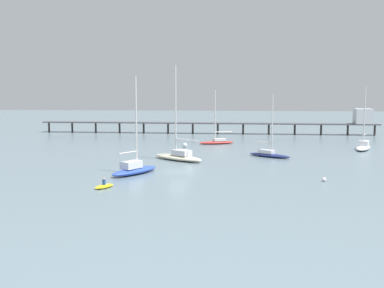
{
  "coord_description": "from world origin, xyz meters",
  "views": [
    {
      "loc": [
        7.45,
        -59.4,
        10.69
      ],
      "look_at": [
        0.0,
        19.64,
        1.5
      ],
      "focal_mm": 42.03,
      "sensor_mm": 36.0,
      "label": 1
    }
  ],
  "objects_px": {
    "mooring_buoy_mid": "(324,180)",
    "sailboat_cream": "(179,155)",
    "sailboat_red": "(217,141)",
    "dinghy_yellow": "(104,186)",
    "pier": "(263,121)",
    "sailboat_navy": "(269,153)",
    "sailboat_white": "(363,146)",
    "sailboat_blue": "(134,168)",
    "mooring_buoy_inner": "(185,145)"
  },
  "relations": [
    {
      "from": "sailboat_cream",
      "to": "sailboat_blue",
      "type": "bearing_deg",
      "value": -109.16
    },
    {
      "from": "pier",
      "to": "sailboat_cream",
      "type": "bearing_deg",
      "value": -109.24
    },
    {
      "from": "sailboat_red",
      "to": "dinghy_yellow",
      "type": "relative_size",
      "value": 3.71
    },
    {
      "from": "sailboat_white",
      "to": "dinghy_yellow",
      "type": "height_order",
      "value": "sailboat_white"
    },
    {
      "from": "sailboat_red",
      "to": "sailboat_navy",
      "type": "height_order",
      "value": "sailboat_red"
    },
    {
      "from": "sailboat_white",
      "to": "sailboat_blue",
      "type": "bearing_deg",
      "value": -142.11
    },
    {
      "from": "sailboat_blue",
      "to": "mooring_buoy_mid",
      "type": "height_order",
      "value": "sailboat_blue"
    },
    {
      "from": "sailboat_red",
      "to": "mooring_buoy_inner",
      "type": "height_order",
      "value": "sailboat_red"
    },
    {
      "from": "mooring_buoy_inner",
      "to": "pier",
      "type": "bearing_deg",
      "value": 59.93
    },
    {
      "from": "sailboat_cream",
      "to": "sailboat_white",
      "type": "height_order",
      "value": "sailboat_cream"
    },
    {
      "from": "sailboat_cream",
      "to": "mooring_buoy_mid",
      "type": "height_order",
      "value": "sailboat_cream"
    },
    {
      "from": "sailboat_white",
      "to": "mooring_buoy_inner",
      "type": "distance_m",
      "value": 33.6
    },
    {
      "from": "sailboat_navy",
      "to": "dinghy_yellow",
      "type": "bearing_deg",
      "value": -127.88
    },
    {
      "from": "sailboat_navy",
      "to": "dinghy_yellow",
      "type": "height_order",
      "value": "sailboat_navy"
    },
    {
      "from": "pier",
      "to": "sailboat_cream",
      "type": "relative_size",
      "value": 5.84
    },
    {
      "from": "dinghy_yellow",
      "to": "sailboat_red",
      "type": "bearing_deg",
      "value": 76.04
    },
    {
      "from": "sailboat_cream",
      "to": "dinghy_yellow",
      "type": "xyz_separation_m",
      "value": [
        -5.83,
        -21.07,
        -0.59
      ]
    },
    {
      "from": "sailboat_navy",
      "to": "mooring_buoy_mid",
      "type": "distance_m",
      "value": 20.8
    },
    {
      "from": "sailboat_navy",
      "to": "sailboat_red",
      "type": "bearing_deg",
      "value": 117.22
    },
    {
      "from": "sailboat_red",
      "to": "sailboat_blue",
      "type": "height_order",
      "value": "sailboat_blue"
    },
    {
      "from": "sailboat_cream",
      "to": "sailboat_navy",
      "type": "relative_size",
      "value": 1.42
    },
    {
      "from": "sailboat_cream",
      "to": "dinghy_yellow",
      "type": "relative_size",
      "value": 4.96
    },
    {
      "from": "mooring_buoy_mid",
      "to": "pier",
      "type": "bearing_deg",
      "value": 93.29
    },
    {
      "from": "pier",
      "to": "sailboat_cream",
      "type": "height_order",
      "value": "sailboat_cream"
    },
    {
      "from": "sailboat_red",
      "to": "dinghy_yellow",
      "type": "height_order",
      "value": "sailboat_red"
    },
    {
      "from": "sailboat_navy",
      "to": "sailboat_cream",
      "type": "bearing_deg",
      "value": -160.92
    },
    {
      "from": "pier",
      "to": "dinghy_yellow",
      "type": "relative_size",
      "value": 28.95
    },
    {
      "from": "sailboat_white",
      "to": "mooring_buoy_mid",
      "type": "bearing_deg",
      "value": -112.78
    },
    {
      "from": "sailboat_red",
      "to": "mooring_buoy_mid",
      "type": "distance_m",
      "value": 40.87
    },
    {
      "from": "sailboat_cream",
      "to": "mooring_buoy_mid",
      "type": "xyz_separation_m",
      "value": [
        19.49,
        -15.18,
        -0.55
      ]
    },
    {
      "from": "sailboat_red",
      "to": "mooring_buoy_inner",
      "type": "bearing_deg",
      "value": -133.26
    },
    {
      "from": "pier",
      "to": "dinghy_yellow",
      "type": "xyz_separation_m",
      "value": [
        -21.81,
        -66.87,
        -3.21
      ]
    },
    {
      "from": "sailboat_red",
      "to": "sailboat_blue",
      "type": "bearing_deg",
      "value": -104.93
    },
    {
      "from": "sailboat_red",
      "to": "mooring_buoy_inner",
      "type": "xyz_separation_m",
      "value": [
        -6.0,
        -6.38,
        -0.18
      ]
    },
    {
      "from": "sailboat_cream",
      "to": "sailboat_white",
      "type": "relative_size",
      "value": 1.27
    },
    {
      "from": "sailboat_red",
      "to": "sailboat_cream",
      "type": "bearing_deg",
      "value": -102.57
    },
    {
      "from": "sailboat_red",
      "to": "mooring_buoy_mid",
      "type": "xyz_separation_m",
      "value": [
        14.34,
        -38.27,
        -0.37
      ]
    },
    {
      "from": "sailboat_white",
      "to": "sailboat_red",
      "type": "bearing_deg",
      "value": 166.34
    },
    {
      "from": "pier",
      "to": "sailboat_navy",
      "type": "bearing_deg",
      "value": -92.14
    },
    {
      "from": "pier",
      "to": "sailboat_navy",
      "type": "relative_size",
      "value": 8.3
    },
    {
      "from": "sailboat_red",
      "to": "dinghy_yellow",
      "type": "distance_m",
      "value": 45.51
    },
    {
      "from": "sailboat_navy",
      "to": "mooring_buoy_mid",
      "type": "relative_size",
      "value": 20.51
    },
    {
      "from": "mooring_buoy_mid",
      "to": "sailboat_cream",
      "type": "bearing_deg",
      "value": 142.09
    },
    {
      "from": "sailboat_blue",
      "to": "sailboat_navy",
      "type": "bearing_deg",
      "value": 42.91
    },
    {
      "from": "sailboat_red",
      "to": "mooring_buoy_mid",
      "type": "bearing_deg",
      "value": -69.46
    },
    {
      "from": "pier",
      "to": "mooring_buoy_inner",
      "type": "xyz_separation_m",
      "value": [
        -16.84,
        -29.08,
        -2.98
      ]
    },
    {
      "from": "sailboat_white",
      "to": "mooring_buoy_mid",
      "type": "distance_m",
      "value": 34.24
    },
    {
      "from": "sailboat_navy",
      "to": "sailboat_blue",
      "type": "distance_m",
      "value": 25.65
    },
    {
      "from": "sailboat_white",
      "to": "mooring_buoy_inner",
      "type": "xyz_separation_m",
      "value": [
        -33.6,
        0.33,
        -0.28
      ]
    },
    {
      "from": "mooring_buoy_inner",
      "to": "sailboat_red",
      "type": "bearing_deg",
      "value": 46.74
    }
  ]
}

